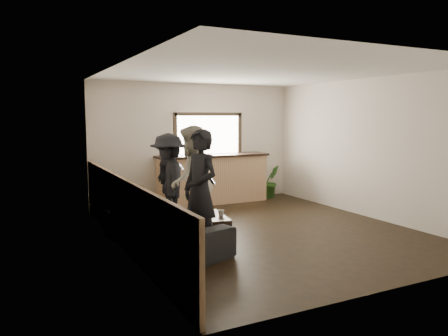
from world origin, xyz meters
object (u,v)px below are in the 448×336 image
sofa (165,226)px  cup_a (204,211)px  cup_b (221,213)px  person_c (169,181)px  bar_counter (213,176)px  person_d (168,176)px  person_a (200,190)px  potted_plant (271,181)px  person_b (192,182)px  coffee_table (209,227)px

sofa → cup_a: size_ratio=18.23×
cup_b → person_c: (-0.50, 1.09, 0.41)m
cup_a → bar_counter: bearing=61.9°
bar_counter → person_d: bar_counter is taller
person_a → potted_plant: bearing=119.4°
sofa → potted_plant: potted_plant is taller
cup_b → potted_plant: 4.04m
person_b → person_d: 1.88m
person_a → person_b: 0.70m
person_a → coffee_table: bearing=127.7°
coffee_table → cup_b: (0.15, -0.13, 0.25)m
bar_counter → cup_b: bar_counter is taller
cup_a → person_a: size_ratio=0.07×
potted_plant → bar_counter: bearing=178.4°
person_a → sofa: bearing=-143.8°
bar_counter → cup_a: bar_counter is taller
cup_b → person_b: size_ratio=0.06×
cup_b → person_c: person_c is taller
bar_counter → person_b: bar_counter is taller
cup_a → cup_b: bearing=-58.1°
person_a → person_b: bearing=154.0°
potted_plant → person_d: 3.05m
cup_b → cup_a: bearing=121.9°
potted_plant → person_d: (-2.95, -0.65, 0.40)m
cup_b → person_d: 2.26m
bar_counter → person_c: bar_counter is taller
person_b → cup_b: bearing=70.9°
coffee_table → person_d: size_ratio=0.56×
person_b → person_c: bearing=-142.8°
coffee_table → person_b: 0.80m
sofa → person_b: 0.90m
cup_b → potted_plant: size_ratio=0.13×
sofa → person_b: person_b is taller
sofa → cup_b: bearing=-109.2°
person_d → person_c: bearing=21.1°
cup_a → coffee_table: bearing=-81.3°
bar_counter → person_a: bearing=-118.1°
person_a → person_c: 1.41m
person_b → person_c: person_b is taller
person_a → person_c: (-0.00, 1.41, -0.05)m
potted_plant → sofa: bearing=-143.2°
bar_counter → sofa: 3.63m
sofa → bar_counter: bearing=-53.3°
bar_counter → person_b: size_ratio=1.43×
potted_plant → person_d: person_d is taller
coffee_table → cup_a: 0.30m
cup_b → person_d: bearing=93.1°
person_a → bar_counter: bearing=137.4°
cup_b → bar_counter: bearing=67.2°
person_c → person_d: person_c is taller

